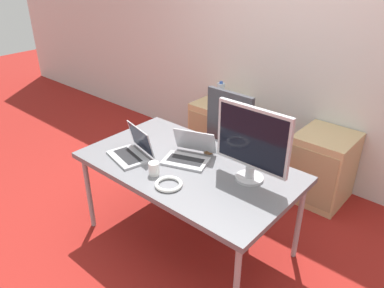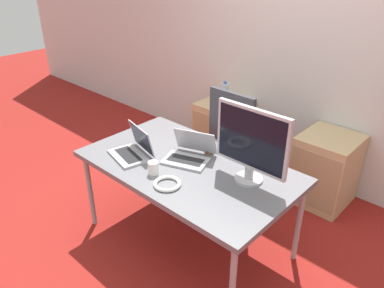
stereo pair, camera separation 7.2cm
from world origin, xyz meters
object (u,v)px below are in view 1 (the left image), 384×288
object	(u,v)px
coffee_cup_white	(154,169)
cable_coil	(169,184)
office_chair	(239,157)
water_bottle	(221,93)
cabinet_left	(219,130)
coffee_cup_brown	(209,146)
cabinet_right	(322,167)
monitor	(252,143)
laptop_right	(189,154)
laptop_left	(132,151)

from	to	relation	value
coffee_cup_white	cable_coil	distance (m)	0.18
office_chair	water_bottle	xyz separation A→B (m)	(-0.58, 0.46, 0.35)
cabinet_left	cable_coil	bearing A→B (deg)	-64.50
cabinet_left	coffee_cup_brown	xyz separation A→B (m)	(0.65, -1.01, 0.44)
cabinet_right	coffee_cup_white	bearing A→B (deg)	-112.59
office_chair	cable_coil	bearing A→B (deg)	-81.89
monitor	laptop_right	bearing A→B (deg)	-172.07
cable_coil	monitor	bearing A→B (deg)	49.23
cabinet_right	coffee_cup_white	xyz separation A→B (m)	(-0.63, -1.50, 0.43)
coffee_cup_brown	cabinet_right	bearing A→B (deg)	61.88
coffee_cup_white	cabinet_left	bearing A→B (deg)	110.43
cabinet_right	laptop_right	world-z (taller)	laptop_right
laptop_left	coffee_cup_white	xyz separation A→B (m)	(0.31, -0.07, -0.00)
laptop_right	water_bottle	bearing A→B (deg)	116.87
office_chair	laptop_left	size ratio (longest dim) A/B	2.98
monitor	coffee_cup_white	xyz separation A→B (m)	(-0.53, -0.38, -0.23)
office_chair	cabinet_right	distance (m)	0.77
monitor	water_bottle	bearing A→B (deg)	134.21
office_chair	coffee_cup_white	size ratio (longest dim) A/B	11.64
office_chair	coffee_cup_brown	xyz separation A→B (m)	(0.07, -0.55, 0.36)
office_chair	laptop_left	distance (m)	1.08
cabinet_right	water_bottle	xyz separation A→B (m)	(-1.19, 0.00, 0.44)
laptop_left	laptop_right	distance (m)	0.43
monitor	coffee_cup_brown	size ratio (longest dim) A/B	4.75
cabinet_left	laptop_right	bearing A→B (deg)	-63.08
laptop_right	coffee_cup_brown	world-z (taller)	laptop_right
cabinet_right	laptop_right	size ratio (longest dim) A/B	1.72
water_bottle	monitor	distance (m)	1.58
cabinet_left	cabinet_right	bearing A→B (deg)	0.00
monitor	cable_coil	size ratio (longest dim) A/B	2.88
office_chair	monitor	bearing A→B (deg)	-52.17
laptop_right	office_chair	bearing A→B (deg)	91.86
cabinet_right	coffee_cup_white	size ratio (longest dim) A/B	7.04
cabinet_right	monitor	world-z (taller)	monitor
cabinet_right	water_bottle	bearing A→B (deg)	179.89
laptop_left	office_chair	bearing A→B (deg)	71.22
water_bottle	laptop_left	distance (m)	1.46
cabinet_right	cable_coil	size ratio (longest dim) A/B	3.53
monitor	coffee_cup_white	size ratio (longest dim) A/B	5.74
cabinet_right	laptop_left	bearing A→B (deg)	-123.14
water_bottle	cable_coil	distance (m)	1.71
laptop_left	coffee_cup_brown	xyz separation A→B (m)	(0.40, 0.42, 0.01)
water_bottle	monitor	world-z (taller)	monitor
laptop_left	coffee_cup_white	bearing A→B (deg)	-12.84
laptop_left	laptop_right	size ratio (longest dim) A/B	0.96
coffee_cup_brown	cable_coil	size ratio (longest dim) A/B	0.61
laptop_left	coffee_cup_brown	size ratio (longest dim) A/B	3.23
coffee_cup_white	laptop_left	bearing A→B (deg)	167.16
cabinet_right	coffee_cup_brown	bearing A→B (deg)	-118.12
office_chair	cabinet_left	world-z (taller)	office_chair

